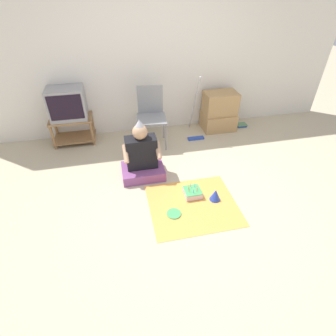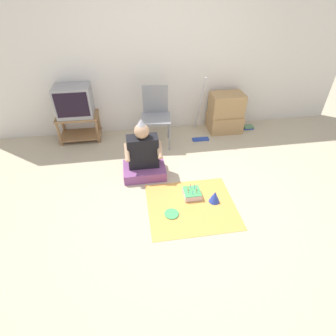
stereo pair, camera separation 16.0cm
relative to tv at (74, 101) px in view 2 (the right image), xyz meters
The scene contains 13 objects.
ground_plane 2.42m from the tv, 50.50° to the right, with size 16.00×16.00×0.00m, color beige.
wall_back 1.60m from the tv, ahead, with size 6.40×0.06×2.55m.
tv_stand 0.42m from the tv, 90.00° to the right, with size 0.67×0.42×0.44m.
tv is the anchor object (origin of this frame).
folding_chair 1.31m from the tv, 12.23° to the right, with size 0.50×0.48×0.93m.
cardboard_box_stack 2.56m from the tv, ahead, with size 0.58×0.45×0.68m.
dust_mop 2.08m from the tv, ahead, with size 0.28×0.47×1.08m.
book_pile 3.07m from the tv, ahead, with size 0.18×0.13×0.05m.
person_seated 1.57m from the tv, 49.07° to the right, with size 0.58×0.42×0.85m.
party_cloth 2.52m from the tv, 51.33° to the right, with size 1.08×0.95×0.01m.
birthday_cake 2.41m from the tv, 47.80° to the right, with size 0.21×0.21×0.16m.
party_hat_blue 2.67m from the tv, 45.66° to the right, with size 0.14×0.14×0.16m.
paper_plate 2.45m from the tv, 57.92° to the right, with size 0.17×0.17×0.01m.
Camera 2 is at (-0.60, -2.35, 2.33)m, focal length 28.00 mm.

